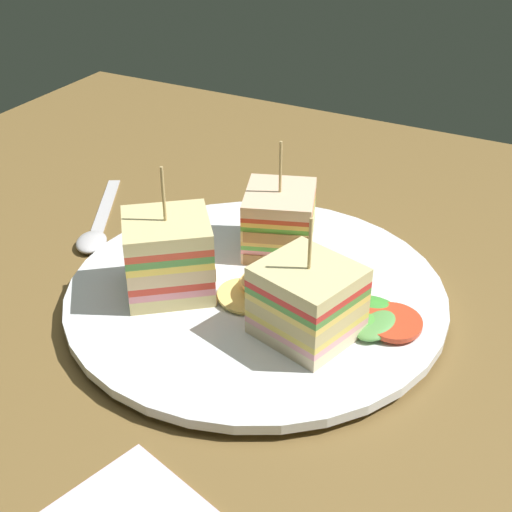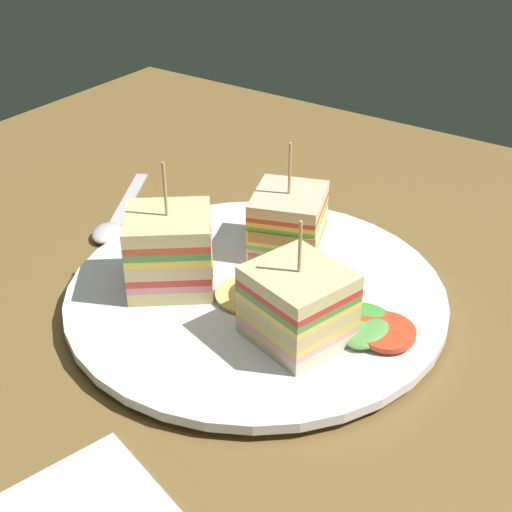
# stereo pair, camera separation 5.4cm
# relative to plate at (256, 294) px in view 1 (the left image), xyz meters

# --- Properties ---
(ground_plane) EXTENTS (0.99, 0.86, 0.02)m
(ground_plane) POSITION_rel_plate_xyz_m (0.00, 0.00, -0.02)
(ground_plane) COLOR brown
(plate) EXTENTS (0.30, 0.30, 0.01)m
(plate) POSITION_rel_plate_xyz_m (0.00, 0.00, 0.00)
(plate) COLOR white
(plate) RESTS_ON ground_plane
(sandwich_wedge_0) EXTENTS (0.08, 0.08, 0.09)m
(sandwich_wedge_0) POSITION_rel_plate_xyz_m (-0.06, 0.03, 0.03)
(sandwich_wedge_0) COLOR beige
(sandwich_wedge_0) RESTS_ON plate
(sandwich_wedge_1) EXTENTS (0.08, 0.08, 0.10)m
(sandwich_wedge_1) POSITION_rel_plate_xyz_m (0.01, -0.07, 0.03)
(sandwich_wedge_1) COLOR beige
(sandwich_wedge_1) RESTS_ON plate
(sandwich_wedge_2) EXTENTS (0.09, 0.09, 0.11)m
(sandwich_wedge_2) POSITION_rel_plate_xyz_m (0.06, 0.03, 0.04)
(sandwich_wedge_2) COLOR #DAC47D
(sandwich_wedge_2) RESTS_ON plate
(chip_pile) EXTENTS (0.08, 0.07, 0.03)m
(chip_pile) POSITION_rel_plate_xyz_m (-0.01, 0.01, 0.02)
(chip_pile) COLOR #DEC365
(chip_pile) RESTS_ON plate
(salad_garnish) EXTENTS (0.06, 0.06, 0.01)m
(salad_garnish) POSITION_rel_plate_xyz_m (-0.10, 0.00, 0.01)
(salad_garnish) COLOR #5CA04F
(salad_garnish) RESTS_ON plate
(spoon) EXTENTS (0.09, 0.15, 0.01)m
(spoon) POSITION_rel_plate_xyz_m (0.18, -0.03, -0.00)
(spoon) COLOR silver
(spoon) RESTS_ON ground_plane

